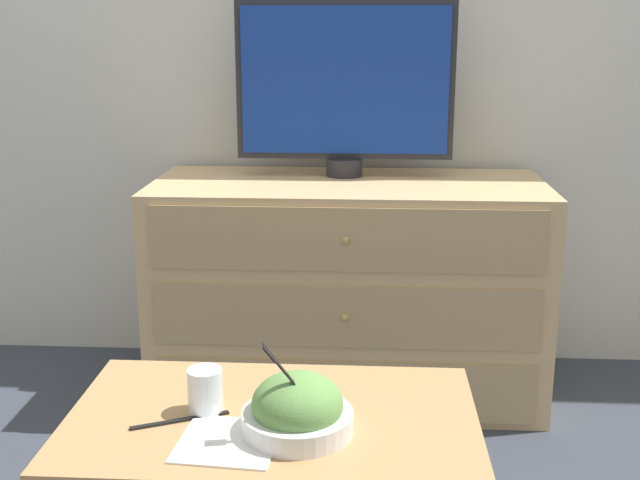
% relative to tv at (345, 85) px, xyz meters
% --- Properties ---
extents(ground_plane, '(12.00, 12.00, 0.00)m').
position_rel_tv_xyz_m(ground_plane, '(-0.12, 0.20, -1.03)').
color(ground_plane, '#383D47').
extents(wall_back, '(12.00, 0.05, 2.60)m').
position_rel_tv_xyz_m(wall_back, '(-0.12, 0.22, 0.27)').
color(wall_back, silver).
rests_on(wall_back, ground_plane).
extents(dresser, '(1.27, 0.57, 0.73)m').
position_rel_tv_xyz_m(dresser, '(0.02, -0.11, -0.67)').
color(dresser, tan).
rests_on(dresser, ground_plane).
extents(tv, '(0.72, 0.12, 0.57)m').
position_rel_tv_xyz_m(tv, '(0.00, 0.00, 0.00)').
color(tv, '#232328').
rests_on(tv, dresser).
extents(coffee_table, '(0.80, 0.49, 0.48)m').
position_rel_tv_xyz_m(coffee_table, '(-0.10, -1.26, -0.63)').
color(coffee_table, tan).
rests_on(coffee_table, ground_plane).
extents(takeout_bowl, '(0.21, 0.21, 0.19)m').
position_rel_tv_xyz_m(takeout_bowl, '(-0.04, -1.32, -0.50)').
color(takeout_bowl, silver).
rests_on(takeout_bowl, coffee_table).
extents(drink_cup, '(0.07, 0.07, 0.09)m').
position_rel_tv_xyz_m(drink_cup, '(-0.23, -1.25, -0.51)').
color(drink_cup, '#9E6638').
rests_on(drink_cup, coffee_table).
extents(napkin, '(0.19, 0.19, 0.00)m').
position_rel_tv_xyz_m(napkin, '(-0.17, -1.37, -0.55)').
color(napkin, white).
rests_on(napkin, coffee_table).
extents(knife, '(0.18, 0.09, 0.01)m').
position_rel_tv_xyz_m(knife, '(-0.27, -1.30, -0.55)').
color(knife, black).
rests_on(knife, coffee_table).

